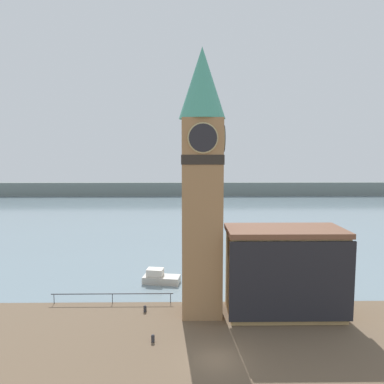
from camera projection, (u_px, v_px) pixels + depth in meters
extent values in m
plane|color=brown|center=(216.00, 359.00, 29.35)|extent=(160.00, 160.00, 0.00)
cube|color=gray|center=(195.00, 213.00, 100.27)|extent=(160.00, 120.00, 0.00)
cube|color=slate|center=(193.00, 189.00, 139.78)|extent=(180.00, 3.00, 5.00)
cube|color=#232328|center=(112.00, 294.00, 40.11)|extent=(13.10, 0.08, 0.08)
cylinder|color=#232328|center=(54.00, 299.00, 40.07)|extent=(0.07, 0.07, 1.05)
cylinder|color=#232328|center=(112.00, 299.00, 40.16)|extent=(0.07, 0.07, 1.05)
cylinder|color=#232328|center=(171.00, 298.00, 40.25)|extent=(0.07, 0.07, 1.05)
cube|color=#9E754C|center=(202.00, 218.00, 36.91)|extent=(3.89, 3.89, 19.37)
cube|color=#2D2823|center=(202.00, 159.00, 36.30)|extent=(4.01, 4.01, 0.90)
cylinder|color=tan|center=(203.00, 138.00, 34.10)|extent=(2.83, 0.12, 2.83)
cylinder|color=#232328|center=(203.00, 138.00, 34.01)|extent=(2.57, 0.12, 2.57)
cylinder|color=tan|center=(223.00, 139.00, 36.12)|extent=(0.12, 2.83, 2.83)
cylinder|color=#232328|center=(224.00, 139.00, 36.12)|extent=(0.12, 2.57, 2.57)
cone|color=teal|center=(202.00, 83.00, 35.54)|extent=(4.47, 4.47, 6.73)
cube|color=tan|center=(284.00, 274.00, 37.31)|extent=(11.10, 5.37, 8.24)
cube|color=brown|center=(285.00, 231.00, 36.85)|extent=(11.50, 5.77, 0.50)
cube|color=#232328|center=(292.00, 282.00, 34.47)|extent=(11.60, 0.30, 7.58)
cube|color=#B7B2A8|center=(162.00, 279.00, 46.47)|extent=(4.76, 2.77, 0.88)
cube|color=silver|center=(155.00, 272.00, 46.50)|extent=(2.18, 1.75, 0.89)
cylinder|color=#2D2D33|center=(153.00, 339.00, 32.00)|extent=(0.30, 0.30, 0.51)
sphere|color=#2D2D33|center=(153.00, 336.00, 31.97)|extent=(0.31, 0.31, 0.31)
cylinder|color=#2D2D33|center=(145.00, 309.00, 38.06)|extent=(0.31, 0.31, 0.51)
sphere|color=#2D2D33|center=(145.00, 307.00, 38.03)|extent=(0.32, 0.32, 0.32)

